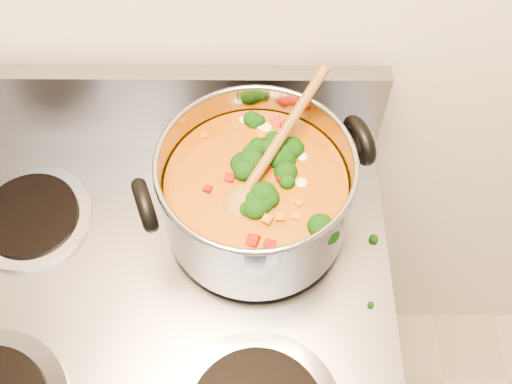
% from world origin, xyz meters
% --- Properties ---
extents(stockpot, '(0.33, 0.27, 0.16)m').
position_xyz_m(stockpot, '(0.21, 1.30, 1.01)').
color(stockpot, '#9D9DA4').
rests_on(stockpot, electric_range).
extents(wooden_spoon, '(0.16, 0.23, 0.09)m').
position_xyz_m(wooden_spoon, '(0.21, 1.31, 1.05)').
color(wooden_spoon, olive).
rests_on(wooden_spoon, stockpot).
extents(cooktop_crumbs, '(0.23, 0.37, 0.01)m').
position_xyz_m(cooktop_crumbs, '(0.14, 1.18, 0.92)').
color(cooktop_crumbs, black).
rests_on(cooktop_crumbs, electric_range).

